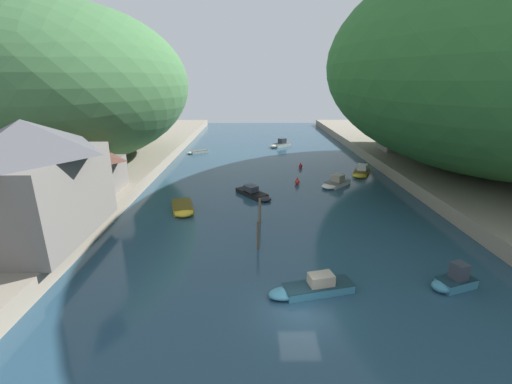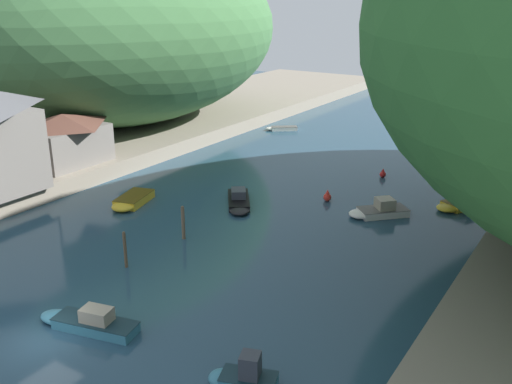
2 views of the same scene
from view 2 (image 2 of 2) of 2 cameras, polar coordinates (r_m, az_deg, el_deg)
The scene contains 16 objects.
water_surface at distance 53.79m, azimuth 5.56°, elevation 0.71°, with size 130.00×130.00×0.00m, color #234256.
left_bank at distance 70.19m, azimuth -15.11°, elevation 5.26°, with size 22.00×120.00×1.55m.
hillside_left at distance 73.33m, azimuth -12.97°, elevation 15.51°, with size 32.01×44.81×22.37m.
boathouse_shed at distance 57.33m, azimuth -18.65°, elevation 5.13°, with size 6.14×7.89×4.78m.
boat_open_rowboat at distance 48.38m, azimuth -1.74°, elevation -0.93°, with size 4.77×5.64×1.20m.
boat_red_skiff at distance 32.80m, azimuth -16.60°, elevation -12.30°, with size 6.02×2.75×1.34m.
boat_moored_right at distance 74.92m, azimuth 2.45°, elevation 6.37°, with size 4.04×3.50×0.48m.
boat_far_right_bank at distance 47.15m, azimuth 12.08°, elevation -1.84°, with size 4.75×4.78×1.44m.
boat_far_upstream at distance 49.56m, azimuth -12.40°, elevation -0.91°, with size 3.26×5.15×0.70m.
boat_cabin_cruiser at distance 74.19m, azimuth 16.23°, elevation 5.69°, with size 5.03×4.71×1.70m.
boat_white_cruiser at distance 51.04m, azimuth 19.92°, elevation -0.95°, with size 4.01×5.73×1.42m.
boat_yellow_tender at distance 27.42m, azimuth -1.37°, elevation -18.05°, with size 3.46×2.28×1.84m.
mooring_post_nearest at distance 38.38m, azimuth -12.96°, elevation -5.61°, with size 0.21×0.21×2.56m.
mooring_post_second at distance 41.91m, azimuth -7.30°, elevation -3.03°, with size 0.26×0.26×2.58m.
channel_buoy_near at distance 49.71m, azimuth 7.15°, elevation -0.46°, with size 0.69×0.69×1.04m.
channel_buoy_far at distance 56.95m, azimuth 12.57°, elevation 1.78°, with size 0.62×0.62×0.93m.
Camera 2 is at (23.03, -15.45, 17.26)m, focal length 40.00 mm.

